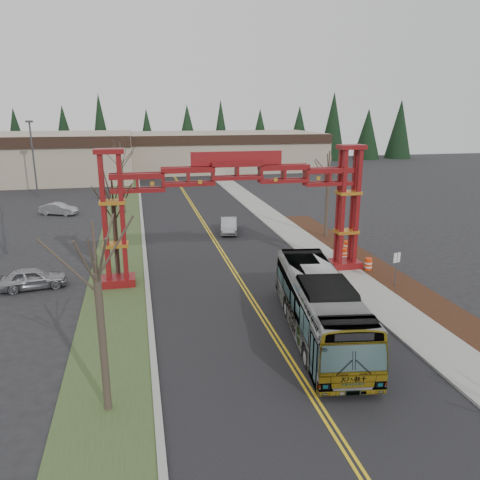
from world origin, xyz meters
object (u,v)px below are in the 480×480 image
object	(u,v)px
parked_car_near_a	(33,278)
silver_sedan	(229,225)
gateway_arch	(237,191)
barrel_mid	(344,254)
street_sign	(397,263)
retail_building_east	(221,151)
bare_tree_median_mid	(114,208)
light_pole_far	(33,153)
bare_tree_right_far	(328,175)
transit_bus	(319,306)
bare_tree_median_far	(121,161)
barrel_north	(347,247)
parked_car_far_a	(59,209)
barrel_south	(368,265)
bare_tree_median_near	(97,275)

from	to	relation	value
parked_car_near_a	silver_sedan	bearing A→B (deg)	-61.94
gateway_arch	barrel_mid	distance (m)	10.58
parked_car_near_a	street_sign	size ratio (longest dim) A/B	1.76
retail_building_east	bare_tree_median_mid	distance (m)	63.75
retail_building_east	light_pole_far	size ratio (longest dim) A/B	3.83
bare_tree_right_far	light_pole_far	world-z (taller)	light_pole_far
parked_car_near_a	street_sign	bearing A→B (deg)	-111.17
transit_bus	silver_sedan	world-z (taller)	transit_bus
bare_tree_median_far	bare_tree_right_far	world-z (taller)	bare_tree_median_far
silver_sedan	bare_tree_median_mid	world-z (taller)	bare_tree_median_mid
gateway_arch	transit_bus	size ratio (longest dim) A/B	1.56
gateway_arch	bare_tree_right_far	distance (m)	13.02
street_sign	barrel_north	distance (m)	7.90
bare_tree_right_far	parked_car_near_a	bearing A→B (deg)	-161.83
parked_car_far_a	parked_car_near_a	bearing A→B (deg)	-153.56
bare_tree_median_mid	bare_tree_right_far	world-z (taller)	bare_tree_right_far
silver_sedan	bare_tree_median_far	bearing A→B (deg)	143.00
bare_tree_median_far	barrel_south	world-z (taller)	bare_tree_median_far
barrel_south	transit_bus	bearing A→B (deg)	-130.01
bare_tree_median_near	bare_tree_median_far	world-z (taller)	bare_tree_median_far
parked_car_far_a	street_sign	bearing A→B (deg)	-116.47
parked_car_far_a	barrel_north	size ratio (longest dim) A/B	4.07
gateway_arch	bare_tree_median_near	distance (m)	15.80
light_pole_far	barrel_mid	world-z (taller)	light_pole_far
bare_tree_median_mid	retail_building_east	bearing A→B (deg)	73.60
silver_sedan	transit_bus	bearing A→B (deg)	-77.80
silver_sedan	light_pole_far	world-z (taller)	light_pole_far
gateway_arch	barrel_north	bearing A→B (deg)	19.65
bare_tree_median_mid	light_pole_far	distance (m)	37.18
bare_tree_right_far	barrel_mid	world-z (taller)	bare_tree_right_far
barrel_mid	parked_car_near_a	bearing A→B (deg)	-176.89
gateway_arch	barrel_south	world-z (taller)	gateway_arch
barrel_mid	barrel_north	size ratio (longest dim) A/B	0.92
bare_tree_median_mid	barrel_south	size ratio (longest dim) A/B	7.29
silver_sedan	parked_car_near_a	world-z (taller)	parked_car_near_a
bare_tree_median_far	barrel_south	distance (m)	30.14
retail_building_east	transit_bus	world-z (taller)	retail_building_east
transit_bus	barrel_south	distance (m)	11.27
parked_car_far_a	bare_tree_median_near	bearing A→B (deg)	-147.05
gateway_arch	street_sign	size ratio (longest dim) A/B	7.66
gateway_arch	barrel_mid	xyz separation A→B (m)	(8.83, 1.87, -5.53)
light_pole_far	retail_building_east	bearing A→B (deg)	41.17
bare_tree_median_far	bare_tree_right_far	xyz separation A→B (m)	(18.00, -14.75, -0.12)
retail_building_east	parked_car_near_a	distance (m)	65.65
bare_tree_right_far	parked_car_far_a	bearing A→B (deg)	148.32
gateway_arch	barrel_south	size ratio (longest dim) A/B	18.83
bare_tree_median_far	barrel_mid	distance (m)	27.60
transit_bus	bare_tree_right_far	distance (m)	19.90
barrel_south	barrel_mid	bearing A→B (deg)	102.13
transit_bus	bare_tree_median_far	size ratio (longest dim) A/B	1.48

